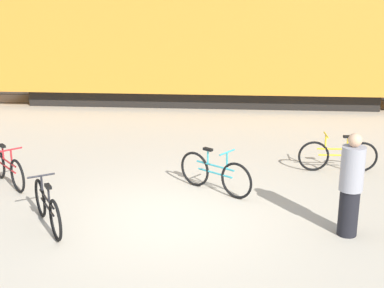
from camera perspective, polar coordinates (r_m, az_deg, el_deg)
The scene contains 9 objects.
ground_plane at distance 9.46m, azimuth -2.25°, elevation -7.91°, with size 80.00×80.00×0.00m, color #B2A893.
freight_train at distance 18.23m, azimuth 1.18°, elevation 12.62°, with size 43.42×2.99×5.04m.
rail_near at distance 17.90m, azimuth 1.00°, elevation 4.08°, with size 55.42×0.07×0.01m, color #4C4238.
rail_far at distance 19.30m, azimuth 1.25°, elevation 5.01°, with size 55.42×0.07×0.01m, color #4C4238.
bicycle_maroon at distance 11.46m, azimuth -19.07°, elevation -2.45°, with size 1.21×1.28×0.84m.
bicycle_black at distance 9.30m, azimuth -15.17°, elevation -6.54°, with size 0.97×1.48×0.85m.
bicycle_yellow at distance 12.03m, azimuth 15.29°, elevation -1.20°, with size 1.72×0.46×0.84m.
bicycle_teal at distance 10.47m, azimuth 2.47°, elevation -3.18°, with size 1.45×1.06×0.89m.
person_in_grey at distance 8.91m, azimuth 16.59°, elevation -4.27°, with size 0.38×0.38×1.73m.
Camera 1 is at (1.02, -8.53, 3.96)m, focal length 50.00 mm.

